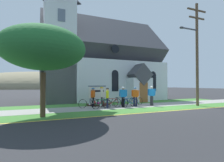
# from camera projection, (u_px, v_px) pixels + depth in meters

# --- Properties ---
(ground) EXTENTS (140.00, 140.00, 0.00)m
(ground) POSITION_uv_depth(u_px,v_px,m) (140.00, 103.00, 18.35)
(ground) COLOR #2B2B2D
(sidewalk_slab) EXTENTS (32.00, 2.67, 0.01)m
(sidewalk_slab) POSITION_uv_depth(u_px,v_px,m) (133.00, 106.00, 15.66)
(sidewalk_slab) COLOR #99968E
(sidewalk_slab) RESTS_ON ground
(grass_verge) EXTENTS (32.00, 2.13, 0.01)m
(grass_verge) POSITION_uv_depth(u_px,v_px,m) (150.00, 109.00, 13.46)
(grass_verge) COLOR #427F33
(grass_verge) RESTS_ON ground
(church_lawn) EXTENTS (24.00, 2.50, 0.01)m
(church_lawn) POSITION_uv_depth(u_px,v_px,m) (120.00, 103.00, 18.03)
(church_lawn) COLOR #427F33
(church_lawn) RESTS_ON ground
(curb_paint_stripe) EXTENTS (28.00, 0.16, 0.01)m
(curb_paint_stripe) POSITION_uv_depth(u_px,v_px,m) (160.00, 112.00, 12.35)
(curb_paint_stripe) COLOR yellow
(curb_paint_stripe) RESTS_ON ground
(church_building) EXTENTS (14.79, 10.71, 12.62)m
(church_building) POSITION_uv_depth(u_px,v_px,m) (98.00, 64.00, 22.85)
(church_building) COLOR silver
(church_building) RESTS_ON ground
(church_sign) EXTENTS (1.73, 0.21, 1.79)m
(church_sign) POSITION_uv_depth(u_px,v_px,m) (97.00, 92.00, 16.53)
(church_sign) COLOR slate
(church_sign) RESTS_ON ground
(flower_bed) EXTENTS (2.08, 2.08, 0.34)m
(flower_bed) POSITION_uv_depth(u_px,v_px,m) (98.00, 104.00, 16.27)
(flower_bed) COLOR #382319
(flower_bed) RESTS_ON ground
(bicycle_black) EXTENTS (1.74, 0.39, 0.81)m
(bicycle_black) POSITION_uv_depth(u_px,v_px,m) (89.00, 103.00, 14.53)
(bicycle_black) COLOR black
(bicycle_black) RESTS_ON ground
(bicycle_red) EXTENTS (1.70, 0.53, 0.82)m
(bicycle_red) POSITION_uv_depth(u_px,v_px,m) (136.00, 101.00, 16.19)
(bicycle_red) COLOR black
(bicycle_red) RESTS_ON ground
(bicycle_yellow) EXTENTS (1.75, 0.08, 0.79)m
(bicycle_yellow) POSITION_uv_depth(u_px,v_px,m) (112.00, 103.00, 14.75)
(bicycle_yellow) COLOR black
(bicycle_yellow) RESTS_ON ground
(bicycle_silver) EXTENTS (1.70, 0.38, 0.80)m
(bicycle_silver) POSITION_uv_depth(u_px,v_px,m) (129.00, 102.00, 14.96)
(bicycle_silver) COLOR black
(bicycle_silver) RESTS_ON ground
(bicycle_white) EXTENTS (1.69, 0.13, 0.78)m
(bicycle_white) POSITION_uv_depth(u_px,v_px,m) (101.00, 104.00, 13.98)
(bicycle_white) COLOR black
(bicycle_white) RESTS_ON ground
(bicycle_orange) EXTENTS (1.70, 0.11, 0.78)m
(bicycle_orange) POSITION_uv_depth(u_px,v_px,m) (120.00, 102.00, 15.75)
(bicycle_orange) COLOR black
(bicycle_orange) RESTS_ON ground
(cyclist_in_yellow_jersey) EXTENTS (0.56, 0.48, 1.69)m
(cyclist_in_yellow_jersey) POSITION_uv_depth(u_px,v_px,m) (123.00, 95.00, 14.86)
(cyclist_in_yellow_jersey) COLOR black
(cyclist_in_yellow_jersey) RESTS_ON ground
(cyclist_in_white_jersey) EXTENTS (0.50, 0.49, 1.60)m
(cyclist_in_white_jersey) POSITION_uv_depth(u_px,v_px,m) (93.00, 96.00, 15.13)
(cyclist_in_white_jersey) COLOR black
(cyclist_in_white_jersey) RESTS_ON ground
(cyclist_in_red_jersey) EXTENTS (0.50, 0.52, 1.64)m
(cyclist_in_red_jersey) POSITION_uv_depth(u_px,v_px,m) (135.00, 95.00, 15.28)
(cyclist_in_red_jersey) COLOR #191E38
(cyclist_in_red_jersey) RESTS_ON ground
(cyclist_in_green_jersey) EXTENTS (0.55, 0.52, 1.74)m
(cyclist_in_green_jersey) POSITION_uv_depth(u_px,v_px,m) (152.00, 94.00, 15.85)
(cyclist_in_green_jersey) COLOR #2D2D33
(cyclist_in_green_jersey) RESTS_ON ground
(cyclist_in_orange_jersey) EXTENTS (0.41, 0.60, 1.62)m
(cyclist_in_orange_jersey) POSITION_uv_depth(u_px,v_px,m) (107.00, 96.00, 14.30)
(cyclist_in_orange_jersey) COLOR #191E38
(cyclist_in_orange_jersey) RESTS_ON ground
(cyclist_in_blue_jersey) EXTENTS (0.34, 0.72, 1.69)m
(cyclist_in_blue_jersey) POSITION_uv_depth(u_px,v_px,m) (102.00, 95.00, 15.00)
(cyclist_in_blue_jersey) COLOR #2D2D33
(cyclist_in_blue_jersey) RESTS_ON ground
(utility_pole) EXTENTS (3.12, 0.28, 9.15)m
(utility_pole) POSITION_uv_depth(u_px,v_px,m) (196.00, 49.00, 15.88)
(utility_pole) COLOR brown
(utility_pole) RESTS_ON ground
(roadside_conifer) EXTENTS (4.27, 4.27, 6.84)m
(roadside_conifer) POSITION_uv_depth(u_px,v_px,m) (137.00, 69.00, 26.75)
(roadside_conifer) COLOR #3D2D1E
(roadside_conifer) RESTS_ON ground
(verge_sapling) EXTENTS (4.93, 4.93, 5.28)m
(verge_sapling) POSITION_uv_depth(u_px,v_px,m) (43.00, 49.00, 10.48)
(verge_sapling) COLOR #4C3823
(verge_sapling) RESTS_ON ground
(distant_hill) EXTENTS (79.73, 46.05, 16.13)m
(distant_hill) POSITION_uv_depth(u_px,v_px,m) (46.00, 88.00, 88.51)
(distant_hill) COLOR #847A5B
(distant_hill) RESTS_ON ground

